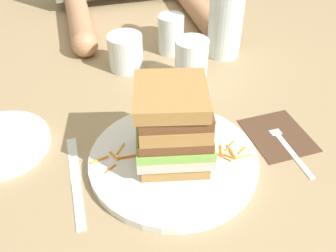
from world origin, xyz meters
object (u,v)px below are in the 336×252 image
object	(u,v)px
knife	(76,182)
water_bottle	(227,8)
fork	(285,142)
empty_tumbler_1	(171,34)
empty_tumbler_0	(126,52)
napkin_dark	(278,135)
juice_glass	(191,64)
main_plate	(173,159)
sandwich	(173,125)

from	to	relation	value
knife	water_bottle	world-z (taller)	water_bottle
fork	empty_tumbler_1	world-z (taller)	empty_tumbler_1
empty_tumbler_0	napkin_dark	bearing A→B (deg)	-53.94
juice_glass	empty_tumbler_1	world-z (taller)	juice_glass
main_plate	napkin_dark	world-z (taller)	main_plate
napkin_dark	juice_glass	size ratio (longest dim) A/B	1.23
main_plate	fork	world-z (taller)	main_plate
knife	water_bottle	xyz separation A→B (m)	(0.37, 0.32, 0.11)
napkin_dark	empty_tumbler_0	bearing A→B (deg)	126.06
main_plate	water_bottle	world-z (taller)	water_bottle
fork	juice_glass	distance (m)	0.25
main_plate	fork	size ratio (longest dim) A/B	1.67
water_bottle	empty_tumbler_0	xyz separation A→B (m)	(-0.23, -0.00, -0.07)
water_bottle	main_plate	bearing A→B (deg)	-123.88
sandwich	empty_tumbler_1	xyz separation A→B (m)	(0.10, 0.36, -0.04)
knife	water_bottle	bearing A→B (deg)	40.79
water_bottle	empty_tumbler_0	size ratio (longest dim) A/B	3.25
main_plate	knife	bearing A→B (deg)	-178.67
juice_glass	empty_tumbler_1	size ratio (longest dim) A/B	1.09
knife	empty_tumbler_1	bearing A→B (deg)	54.90
water_bottle	empty_tumbler_1	distance (m)	0.14
fork	napkin_dark	bearing A→B (deg)	91.99
sandwich	water_bottle	xyz separation A→B (m)	(0.21, 0.32, 0.03)
knife	empty_tumbler_0	size ratio (longest dim) A/B	2.55
knife	main_plate	bearing A→B (deg)	1.33
napkin_dark	water_bottle	world-z (taller)	water_bottle
main_plate	empty_tumbler_1	xyz separation A→B (m)	(0.10, 0.36, 0.04)
napkin_dark	water_bottle	distance (m)	0.32
sandwich	knife	size ratio (longest dim) A/B	0.69
sandwich	knife	xyz separation A→B (m)	(-0.16, -0.00, -0.08)
fork	water_bottle	size ratio (longest dim) A/B	0.65
napkin_dark	knife	xyz separation A→B (m)	(-0.36, -0.02, 0.00)
napkin_dark	juice_glass	world-z (taller)	juice_glass
fork	juice_glass	world-z (taller)	juice_glass
napkin_dark	sandwich	bearing A→B (deg)	-175.69
sandwich	fork	distance (m)	0.22
juice_glass	empty_tumbler_0	world-z (taller)	juice_glass
empty_tumbler_1	sandwich	bearing A→B (deg)	-105.17
knife	juice_glass	distance (m)	0.35
fork	empty_tumbler_1	bearing A→B (deg)	105.72
juice_glass	empty_tumbler_0	bearing A→B (deg)	141.95
empty_tumbler_0	main_plate	bearing A→B (deg)	-86.58
water_bottle	empty_tumbler_1	world-z (taller)	water_bottle
sandwich	empty_tumbler_1	world-z (taller)	sandwich
knife	empty_tumbler_1	world-z (taller)	empty_tumbler_1
main_plate	knife	size ratio (longest dim) A/B	1.39
napkin_dark	fork	xyz separation A→B (m)	(0.00, -0.02, 0.00)
knife	juice_glass	xyz separation A→B (m)	(0.26, 0.23, 0.04)
fork	empty_tumbler_0	xyz separation A→B (m)	(-0.22, 0.32, 0.03)
napkin_dark	juice_glass	xyz separation A→B (m)	(-0.10, 0.21, 0.04)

